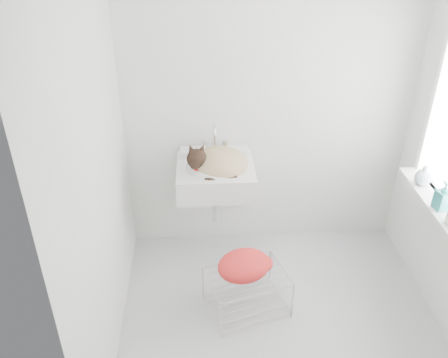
{
  "coord_description": "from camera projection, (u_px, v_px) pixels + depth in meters",
  "views": [
    {
      "loc": [
        -0.52,
        -2.33,
        2.62
      ],
      "look_at": [
        -0.36,
        0.5,
        0.88
      ],
      "focal_mm": 38.61,
      "sensor_mm": 36.0,
      "label": 1
    }
  ],
  "objects": [
    {
      "name": "windowsill",
      "position": [
        435.0,
        203.0,
        3.16
      ],
      "size": [
        0.16,
        0.88,
        0.04
      ],
      "primitive_type": "cube",
      "color": "white",
      "rests_on": "right_wall"
    },
    {
      "name": "wire_rack",
      "position": [
        247.0,
        293.0,
        3.41
      ],
      "size": [
        0.61,
        0.51,
        0.32
      ],
      "primitive_type": "cube",
      "rotation": [
        0.0,
        0.0,
        0.3
      ],
      "color": "beige",
      "rests_on": "floor"
    },
    {
      "name": "sink",
      "position": [
        215.0,
        166.0,
        3.54
      ],
      "size": [
        0.57,
        0.5,
        0.23
      ],
      "primitive_type": "cube",
      "color": "white",
      "rests_on": "back_wall"
    },
    {
      "name": "cat",
      "position": [
        217.0,
        162.0,
        3.51
      ],
      "size": [
        0.46,
        0.38,
        0.27
      ],
      "rotation": [
        0.0,
        0.0,
        -0.11
      ],
      "color": "tan",
      "rests_on": "sink"
    },
    {
      "name": "faucet",
      "position": [
        214.0,
        138.0,
        3.62
      ],
      "size": [
        0.21,
        0.15,
        0.21
      ],
      "primitive_type": null,
      "color": "silver",
      "rests_on": "sink"
    },
    {
      "name": "towel",
      "position": [
        244.0,
        271.0,
        3.31
      ],
      "size": [
        0.45,
        0.39,
        0.15
      ],
      "primitive_type": "ellipsoid",
      "rotation": [
        0.0,
        0.0,
        0.41
      ],
      "color": "#C82D00",
      "rests_on": "wire_rack"
    },
    {
      "name": "back_wall",
      "position": [
        269.0,
        100.0,
        3.58
      ],
      "size": [
        2.2,
        0.02,
        2.5
      ],
      "primitive_type": "cube",
      "color": "white",
      "rests_on": "ground"
    },
    {
      "name": "left_wall",
      "position": [
        97.0,
        173.0,
        2.67
      ],
      "size": [
        0.02,
        2.0,
        2.5
      ],
      "primitive_type": "cube",
      "color": "white",
      "rests_on": "ground"
    },
    {
      "name": "bottle_c",
      "position": [
        421.0,
        184.0,
        3.33
      ],
      "size": [
        0.16,
        0.16,
        0.15
      ],
      "primitive_type": "imported",
      "rotation": [
        0.0,
        0.0,
        5.22
      ],
      "color": "silver",
      "rests_on": "windowsill"
    },
    {
      "name": "floor",
      "position": [
        280.0,
        321.0,
        3.38
      ],
      "size": [
        2.2,
        2.0,
        0.02
      ],
      "primitive_type": "cube",
      "color": "#B8B8B8",
      "rests_on": "ground"
    },
    {
      "name": "bottle_b",
      "position": [
        440.0,
        208.0,
        3.08
      ],
      "size": [
        0.1,
        0.1,
        0.19
      ],
      "primitive_type": "imported",
      "rotation": [
        0.0,
        0.0,
        3.35
      ],
      "color": "teal",
      "rests_on": "windowsill"
    }
  ]
}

